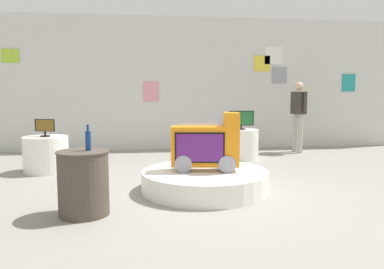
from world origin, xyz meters
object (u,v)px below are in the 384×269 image
at_px(novelty_firetruck_tv, 206,148).
at_px(display_pedestal_left_rear, 241,144).
at_px(tv_on_left_rear, 241,119).
at_px(tv_on_center_rear, 45,127).
at_px(main_display_pedestal, 205,181).
at_px(display_pedestal_center_rear, 46,154).
at_px(shopper_browsing_near_truck, 298,111).
at_px(bottle_on_side_table, 88,140).
at_px(side_table_round, 84,182).

xyz_separation_m(novelty_firetruck_tv, display_pedestal_left_rear, (1.19, 2.55, -0.32)).
xyz_separation_m(tv_on_left_rear, tv_on_center_rear, (-3.91, -0.85, -0.05)).
distance_m(main_display_pedestal, tv_on_left_rear, 2.90).
xyz_separation_m(novelty_firetruck_tv, tv_on_left_rear, (1.19, 2.55, 0.24)).
height_order(display_pedestal_center_rear, shopper_browsing_near_truck, shopper_browsing_near_truck).
xyz_separation_m(display_pedestal_left_rear, tv_on_left_rear, (0.00, -0.00, 0.56)).
bearing_deg(display_pedestal_center_rear, tv_on_center_rear, -73.04).
bearing_deg(bottle_on_side_table, display_pedestal_left_rear, 51.13).
relative_size(side_table_round, shopper_browsing_near_truck, 0.45).
distance_m(tv_on_left_rear, side_table_round, 4.46).
distance_m(novelty_firetruck_tv, tv_on_center_rear, 3.21).
bearing_deg(display_pedestal_center_rear, shopper_browsing_near_truck, 15.89).
relative_size(novelty_firetruck_tv, tv_on_center_rear, 2.75).
bearing_deg(side_table_round, display_pedestal_center_rear, 113.07).
distance_m(novelty_firetruck_tv, display_pedestal_left_rear, 2.83).
bearing_deg(bottle_on_side_table, display_pedestal_center_rear, 114.53).
distance_m(display_pedestal_center_rear, tv_on_center_rear, 0.51).
bearing_deg(tv_on_center_rear, main_display_pedestal, -31.93).
height_order(display_pedestal_left_rear, bottle_on_side_table, bottle_on_side_table).
height_order(tv_on_center_rear, side_table_round, tv_on_center_rear).
xyz_separation_m(novelty_firetruck_tv, shopper_browsing_near_truck, (2.80, 3.27, 0.36)).
xyz_separation_m(display_pedestal_left_rear, bottle_on_side_table, (-2.75, -3.41, 0.57)).
distance_m(tv_on_center_rear, side_table_round, 2.84).
relative_size(novelty_firetruck_tv, display_pedestal_center_rear, 1.27).
distance_m(novelty_firetruck_tv, tv_on_left_rear, 2.82).
distance_m(main_display_pedestal, bottle_on_side_table, 1.92).
relative_size(main_display_pedestal, display_pedestal_left_rear, 2.47).
relative_size(display_pedestal_center_rear, shopper_browsing_near_truck, 0.47).
xyz_separation_m(novelty_firetruck_tv, tv_on_center_rear, (-2.72, 1.69, 0.18)).
bearing_deg(novelty_firetruck_tv, bottle_on_side_table, -151.20).
xyz_separation_m(display_pedestal_left_rear, display_pedestal_center_rear, (-3.91, -0.85, 0.00)).
relative_size(tv_on_left_rear, display_pedestal_center_rear, 0.68).
xyz_separation_m(display_pedestal_center_rear, tv_on_center_rear, (0.00, -0.00, 0.51)).
height_order(main_display_pedestal, tv_on_center_rear, tv_on_center_rear).
distance_m(tv_on_left_rear, tv_on_center_rear, 4.00).
bearing_deg(display_pedestal_left_rear, side_table_round, -129.22).
distance_m(side_table_round, bottle_on_side_table, 0.51).
bearing_deg(display_pedestal_left_rear, main_display_pedestal, -115.39).
distance_m(novelty_firetruck_tv, bottle_on_side_table, 1.79).
xyz_separation_m(display_pedestal_left_rear, side_table_round, (-2.81, -3.44, 0.07)).
height_order(tv_on_center_rear, bottle_on_side_table, bottle_on_side_table).
bearing_deg(tv_on_left_rear, shopper_browsing_near_truck, 24.22).
bearing_deg(main_display_pedestal, tv_on_left_rear, 64.57).
distance_m(display_pedestal_left_rear, tv_on_left_rear, 0.56).
relative_size(main_display_pedestal, tv_on_center_rear, 5.05).
relative_size(tv_on_left_rear, tv_on_center_rear, 1.47).
height_order(tv_on_left_rear, side_table_round, tv_on_left_rear).
distance_m(side_table_round, shopper_browsing_near_truck, 6.10).
bearing_deg(display_pedestal_center_rear, display_pedestal_left_rear, 12.30).
bearing_deg(display_pedestal_left_rear, bottle_on_side_table, -128.87).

